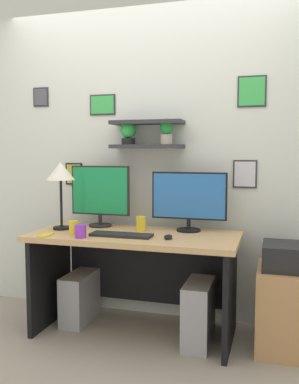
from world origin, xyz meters
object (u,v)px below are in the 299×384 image
(pen_cup, at_px, (74,228))
(drawer_cabinet, at_px, (290,309))
(keyboard, at_px, (121,235))
(printer, at_px, (292,257))
(water_cup, at_px, (141,224))
(monitor_left, at_px, (100,194))
(desk_lamp, at_px, (61,175))
(computer_tower_left, at_px, (80,297))
(coffee_mug, at_px, (81,231))
(computer_tower_right, at_px, (199,313))
(monitor_right, at_px, (189,199))
(computer_mouse, at_px, (168,237))
(cell_phone, at_px, (46,235))
(desk, at_px, (137,261))

(pen_cup, xyz_separation_m, drawer_cabinet, (1.50, 0.21, -0.52))
(keyboard, xyz_separation_m, printer, (1.15, 0.18, -0.12))
(water_cup, bearing_deg, pen_cup, -147.56)
(monitor_left, height_order, desk_lamp, desk_lamp)
(desk_lamp, relative_size, computer_tower_left, 1.29)
(water_cup, bearing_deg, computer_tower_left, -177.51)
(keyboard, bearing_deg, pen_cup, -174.05)
(keyboard, bearing_deg, coffee_mug, -153.63)
(computer_tower_right, bearing_deg, pen_cup, -172.78)
(desk_lamp, height_order, drawer_cabinet, desk_lamp)
(desk_lamp, bearing_deg, monitor_right, 12.39)
(monitor_left, xyz_separation_m, computer_mouse, (0.64, -0.33, -0.24))
(keyboard, height_order, computer_tower_left, keyboard)
(cell_phone, height_order, computer_tower_right, cell_phone)
(coffee_mug, distance_m, computer_tower_right, 1.00)
(coffee_mug, xyz_separation_m, computer_tower_right, (0.80, 0.20, -0.57))
(desk_lamp, height_order, computer_tower_left, desk_lamp)
(computer_mouse, height_order, desk_lamp, desk_lamp)
(monitor_left, height_order, water_cup, monitor_left)
(computer_tower_left, bearing_deg, cell_phone, -104.79)
(pen_cup, relative_size, computer_tower_right, 0.23)
(desk_lamp, bearing_deg, cell_phone, -86.70)
(cell_phone, relative_size, printer, 0.37)
(desk_lamp, bearing_deg, drawer_cabinet, 1.68)
(cell_phone, bearing_deg, pen_cup, 25.61)
(desk_lamp, bearing_deg, desk, 4.28)
(desk_lamp, relative_size, drawer_cabinet, 0.93)
(drawer_cabinet, bearing_deg, printer, 90.00)
(pen_cup, xyz_separation_m, printer, (1.50, 0.21, -0.16))
(desk_lamp, bearing_deg, printer, 1.68)
(cell_phone, relative_size, pen_cup, 1.40)
(monitor_left, bearing_deg, computer_tower_left, -135.58)
(drawer_cabinet, relative_size, computer_tower_right, 1.26)
(monitor_left, distance_m, computer_mouse, 0.76)
(desk_lamp, distance_m, computer_tower_right, 1.44)
(monitor_right, xyz_separation_m, printer, (0.73, -0.16, -0.35))
(monitor_right, distance_m, drawer_cabinet, 1.04)
(computer_tower_right, bearing_deg, desk, 168.87)
(monitor_right, height_order, coffee_mug, monitor_right)
(desk, xyz_separation_m, pen_cup, (-0.41, -0.21, 0.26))
(keyboard, distance_m, computer_tower_left, 0.74)
(monitor_right, bearing_deg, printer, -12.25)
(desk, height_order, coffee_mug, coffee_mug)
(monitor_left, bearing_deg, coffee_mug, -84.23)
(keyboard, relative_size, drawer_cabinet, 0.79)
(desk, xyz_separation_m, cell_phone, (-0.58, -0.30, 0.22))
(computer_mouse, distance_m, coffee_mug, 0.61)
(coffee_mug, distance_m, pen_cup, 0.13)
(computer_mouse, distance_m, printer, 0.84)
(desk, height_order, monitor_right, monitor_right)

